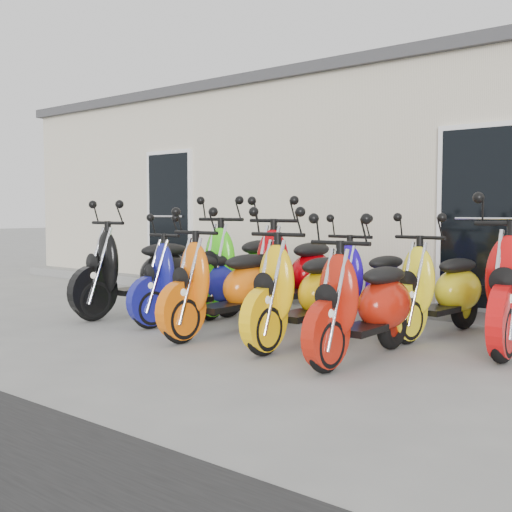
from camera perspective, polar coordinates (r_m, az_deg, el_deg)
The scene contains 14 objects.
ground at distance 7.32m, azimuth -3.00°, elevation -6.12°, with size 80.00×80.00×0.00m, color gray.
building at distance 11.59m, azimuth 14.69°, elevation 5.43°, with size 14.00×6.00×3.20m, color beige.
roof_cap at distance 11.75m, azimuth 14.83°, elevation 13.64°, with size 14.20×6.20×0.16m, color #3F3F42.
front_step at distance 8.88m, azimuth 5.85°, elevation -3.85°, with size 14.00×0.40×0.15m, color gray.
door_left at distance 11.00m, azimuth -7.70°, elevation 3.83°, with size 1.07×0.08×2.22m, color black.
scooter_front_black at distance 8.06m, azimuth -10.43°, elevation -0.15°, with size 0.70×1.92×1.42m, color black, non-canonical shape.
scooter_front_blue at distance 7.40m, azimuth -5.66°, elevation -1.09°, with size 0.62×1.71×1.26m, color navy, non-canonical shape.
scooter_front_orange_a at distance 6.67m, azimuth -2.88°, elevation -1.34°, with size 0.66×1.80×1.33m, color orange, non-canonical shape.
scooter_front_orange_b at distance 6.16m, azimuth 4.12°, elevation -1.78°, with size 0.66×1.80×1.33m, color yellow, non-canonical shape.
scooter_front_red at distance 5.59m, azimuth 9.55°, elevation -2.71°, with size 0.63×1.73×1.28m, color #B01A0B, non-canonical shape.
scooter_back_green at distance 8.09m, azimuth -1.29°, elevation 0.10°, with size 0.72×1.99×1.47m, color #3DDE13, non-canonical shape.
scooter_back_red at distance 7.59m, azimuth 3.40°, elevation -0.20°, with size 0.72×1.98×1.46m, color #B10107, non-canonical shape.
scooter_back_blue at distance 7.22m, azimuth 10.02°, elevation -1.28°, with size 0.62×1.70×1.26m, color #1B069F, non-canonical shape.
scooter_back_yellow at distance 6.84m, azimuth 16.01°, elevation -1.59°, with size 0.63×1.73×1.28m, color yellow, non-canonical shape.
Camera 1 is at (4.87, -5.31, 1.29)m, focal length 45.00 mm.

